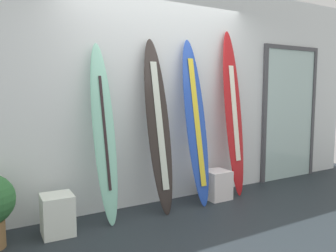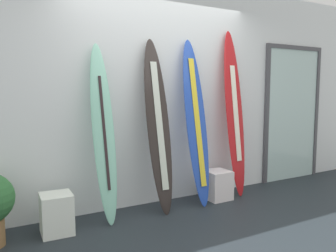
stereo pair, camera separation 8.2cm
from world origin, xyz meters
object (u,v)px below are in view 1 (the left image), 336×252
Objects in this scene: surfboard_charcoal at (158,125)px; display_block_left at (57,215)px; surfboard_crimson at (233,113)px; display_block_center at (217,185)px; surfboard_cobalt at (196,122)px; glass_door at (290,111)px; surfboard_seafoam at (104,133)px.

surfboard_charcoal is 1.44m from display_block_left.
surfboard_crimson reaches higher than display_block_center.
surfboard_crimson reaches higher than surfboard_cobalt.
surfboard_cobalt is 0.98× the size of glass_door.
glass_door is at bearing 6.99° from surfboard_cobalt.
display_block_left is (-2.37, -0.16, -0.91)m from surfboard_crimson.
surfboard_charcoal is 0.92× the size of surfboard_crimson.
surfboard_crimson is (1.84, 0.06, 0.14)m from surfboard_seafoam.
glass_door is (1.33, 0.18, -0.02)m from surfboard_crimson.
surfboard_seafoam is at bearing -175.64° from glass_door.
display_block_left is at bearing -168.87° from surfboard_seafoam.
display_block_left is at bearing -176.57° from surfboard_cobalt.
surfboard_charcoal is (0.65, -0.01, 0.05)m from surfboard_seafoam.
surfboard_charcoal is 0.99× the size of surfboard_cobalt.
surfboard_crimson reaches higher than surfboard_seafoam.
surfboard_charcoal is 5.06× the size of display_block_left.
surfboard_seafoam is at bearing 11.13° from display_block_left.
glass_door is at bearing 4.36° from surfboard_seafoam.
surfboard_charcoal is at bearing 179.17° from display_block_center.
glass_door is at bearing 7.89° from surfboard_crimson.
surfboard_cobalt reaches higher than display_block_left.
surfboard_crimson is (1.19, 0.07, 0.09)m from surfboard_charcoal.
surfboard_cobalt reaches higher than surfboard_charcoal.
display_block_left is 2.04m from display_block_center.
surfboard_crimson reaches higher than display_block_left.
display_block_center is (2.04, 0.08, -0.01)m from display_block_left.
surfboard_charcoal is 0.96× the size of glass_door.
surfboard_cobalt is at bearing -174.85° from surfboard_crimson.
surfboard_charcoal is 1.19m from surfboard_crimson.
display_block_left is 1.07× the size of display_block_center.
surfboard_seafoam is at bearing 179.14° from display_block_center.
surfboard_charcoal is 0.53m from surfboard_cobalt.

